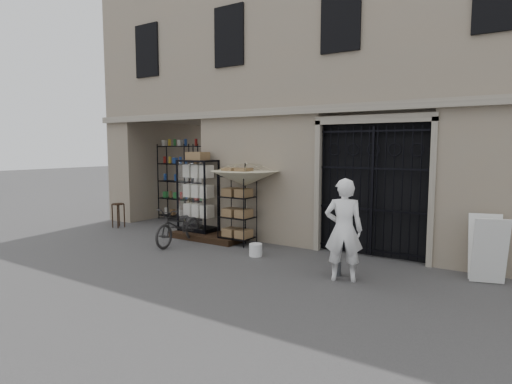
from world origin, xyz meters
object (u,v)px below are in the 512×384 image
Objects in this scene: wire_rack at (237,209)px; easel_sign at (488,249)px; display_cabinet at (198,199)px; wooden_stool at (118,215)px; shopkeeper at (343,280)px; white_bucket at (256,250)px; steel_bollard at (338,255)px; bicycle at (180,244)px; market_umbrella at (245,174)px.

easel_sign is (5.49, -0.00, -0.27)m from wire_rack.
wooden_stool is at bearing 171.82° from display_cabinet.
shopkeeper is (3.31, -1.30, -0.88)m from wire_rack.
display_cabinet is 2.76m from white_bucket.
steel_bollard is 2.62m from easel_sign.
bicycle is at bearing -92.09° from display_cabinet.
white_bucket is at bearing -35.80° from display_cabinet.
market_umbrella reaches higher than wooden_stool.
wire_rack is at bearing -42.98° from shopkeeper.
display_cabinet is at bearing 159.83° from white_bucket.
bicycle is at bearing 176.49° from steel_bollard.
display_cabinet reaches higher than white_bucket.
bicycle is (-1.34, -0.94, -1.74)m from market_umbrella.
wire_rack reaches higher than white_bucket.
easel_sign reaches higher than bicycle.
display_cabinet is 6.93m from easel_sign.
wire_rack reaches higher than wooden_stool.
display_cabinet is 2.61× the size of steel_bollard.
wire_rack is 2.27× the size of steel_bollard.
wooden_stool is 7.66m from shopkeeper.
steel_bollard is (2.07, -0.34, 0.26)m from white_bucket.
wire_rack is 1.52× the size of easel_sign.
steel_bollard is at bearing -69.44° from shopkeeper.
white_bucket reaches higher than shopkeeper.
bicycle reaches higher than steel_bollard.
white_bucket is at bearing -44.28° from market_umbrella.
wire_rack is at bearing -140.19° from market_umbrella.
shopkeeper is (0.20, -0.22, -0.40)m from steel_bollard.
wire_rack is at bearing 144.69° from white_bucket.
bicycle is at bearing -144.89° from market_umbrella.
shopkeeper is (7.57, -1.10, -0.38)m from wooden_stool.
wire_rack is at bearing -22.42° from display_cabinet.
white_bucket is (2.46, -0.90, -0.87)m from display_cabinet.
steel_bollard is 0.67× the size of easel_sign.
bicycle is (0.24, -0.98, -1.01)m from display_cabinet.
easel_sign is (9.75, 0.20, 0.23)m from wooden_stool.
wooden_stool is at bearing 161.79° from bicycle.
easel_sign is (6.91, -0.17, -0.40)m from display_cabinet.
display_cabinet is at bearing 161.92° from easel_sign.
bicycle is at bearing -11.26° from wooden_stool.
white_bucket is 2.35m from shopkeeper.
bicycle is 4.52m from shopkeeper.
shopkeeper is at bearing -45.97° from wire_rack.
market_umbrella is at bearing 135.72° from white_bucket.
bicycle is at bearing -170.10° from wire_rack.
white_bucket is 4.54m from easel_sign.
white_bucket is 0.24× the size of easel_sign.
display_cabinet is 1.43m from bicycle.
wooden_stool is at bearing 158.15° from wire_rack.
shopkeeper is at bearing -166.01° from easel_sign.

